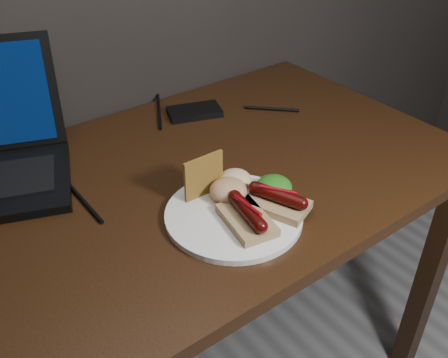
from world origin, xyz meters
TOP-DOWN VIEW (x-y plane):
  - desk at (0.00, 1.38)m, footprint 1.40×0.70m
  - hard_drive at (0.27, 1.60)m, footprint 0.15×0.11m
  - desk_cables at (-0.01, 1.52)m, footprint 1.01×0.43m
  - plate at (0.10, 1.22)m, footprint 0.29×0.29m
  - bread_sausage_center at (0.09, 1.18)m, footprint 0.09×0.13m
  - bread_sausage_right at (0.17, 1.18)m, footprint 0.11×0.13m
  - crispbread at (0.08, 1.30)m, footprint 0.09×0.01m
  - salad_greens at (0.19, 1.21)m, footprint 0.07×0.07m
  - salsa_mound at (0.11, 1.26)m, footprint 0.07×0.07m
  - coleslaw_mound at (0.15, 1.28)m, footprint 0.06×0.06m

SIDE VIEW (x-z plane):
  - desk at x=0.00m, z-range 0.29..1.04m
  - desk_cables at x=-0.01m, z-range 0.75..0.76m
  - plate at x=0.10m, z-range 0.75..0.76m
  - hard_drive at x=0.27m, z-range 0.75..0.77m
  - bread_sausage_center at x=0.09m, z-range 0.76..0.80m
  - bread_sausage_right at x=0.17m, z-range 0.76..0.80m
  - coleslaw_mound at x=0.15m, z-range 0.76..0.80m
  - salad_greens at x=0.19m, z-range 0.76..0.80m
  - salsa_mound at x=0.11m, z-range 0.76..0.80m
  - crispbread at x=0.08m, z-range 0.76..0.85m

